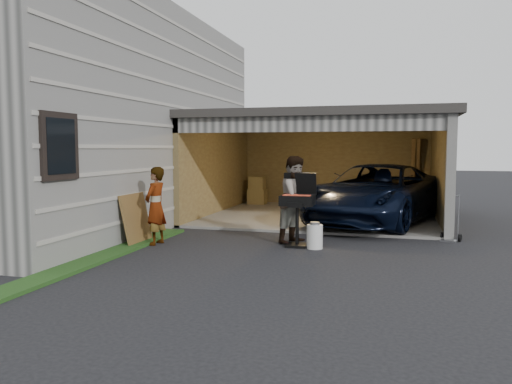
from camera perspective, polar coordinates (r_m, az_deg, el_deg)
ground at (r=8.45m, az=-4.01°, el=-8.45°), size 80.00×80.00×0.00m
house at (r=14.68m, az=-21.26°, el=7.73°), size 7.00×11.00×5.50m
groundcover_strip at (r=8.63m, az=-20.73°, el=-8.28°), size 0.50×8.00×0.06m
garage at (r=14.67m, az=7.83°, el=4.58°), size 6.80×6.30×2.90m
minivan at (r=13.26m, az=13.63°, el=-0.40°), size 3.98×5.88×1.50m
woman at (r=10.38m, az=-11.40°, el=-1.56°), size 0.42×0.61×1.59m
man at (r=10.38m, az=4.62°, el=-0.88°), size 0.98×1.08×1.81m
bbq_grill at (r=10.01m, az=4.78°, el=-1.27°), size 0.66×0.58×1.47m
propane_tank at (r=9.90m, az=6.72°, el=-5.09°), size 0.32×0.32×0.47m
plywood_panel at (r=10.54m, az=-13.55°, el=-3.02°), size 0.26×0.94×1.04m
hand_truck at (r=11.39m, az=21.34°, el=-4.30°), size 0.45×0.41×0.99m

